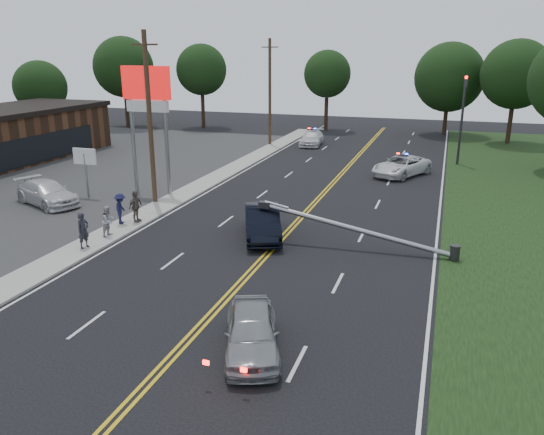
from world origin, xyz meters
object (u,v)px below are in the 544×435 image
(emergency_b, at_px, (312,138))
(parked_car, at_px, (47,193))
(fallen_streetlight, at_px, (366,232))
(waiting_sedan, at_px, (252,332))
(emergency_a, at_px, (401,166))
(bystander_a, at_px, (83,230))
(bystander_d, at_px, (136,206))
(bystander_b, at_px, (108,221))
(pylon_sign, at_px, (147,100))
(utility_pole_mid, at_px, (150,119))
(bystander_c, at_px, (121,209))
(utility_pole_far, at_px, (270,92))
(traffic_signal, at_px, (463,112))
(small_sign, at_px, (85,161))
(crashed_sedan, at_px, (262,222))

(emergency_b, bearing_deg, parked_car, -116.51)
(fallen_streetlight, height_order, waiting_sedan, fallen_streetlight)
(waiting_sedan, bearing_deg, emergency_a, 64.32)
(bystander_a, distance_m, bystander_d, 4.18)
(bystander_d, bearing_deg, bystander_b, -175.56)
(pylon_sign, xyz_separation_m, bystander_d, (2.41, -5.86, -5.02))
(pylon_sign, height_order, fallen_streetlight, pylon_sign)
(parked_car, height_order, emergency_b, parked_car)
(utility_pole_mid, height_order, waiting_sedan, utility_pole_mid)
(bystander_c, bearing_deg, parked_car, 51.78)
(utility_pole_far, height_order, emergency_a, utility_pole_far)
(pylon_sign, xyz_separation_m, utility_pole_far, (1.30, 20.00, -0.91))
(waiting_sedan, distance_m, bystander_b, 12.81)
(traffic_signal, distance_m, waiting_sedan, 32.57)
(pylon_sign, bearing_deg, parked_car, -137.93)
(parked_car, distance_m, bystander_a, 9.08)
(utility_pole_mid, xyz_separation_m, parked_car, (-6.02, -2.26, -4.37))
(pylon_sign, xyz_separation_m, utility_pole_mid, (1.30, -2.00, -0.91))
(pylon_sign, bearing_deg, bystander_a, -77.25)
(pylon_sign, height_order, bystander_d, pylon_sign)
(emergency_a, bearing_deg, pylon_sign, -118.19)
(parked_car, bearing_deg, waiting_sedan, -101.11)
(pylon_sign, relative_size, small_sign, 2.58)
(pylon_sign, xyz_separation_m, parked_car, (-4.72, -4.26, -5.28))
(traffic_signal, height_order, waiting_sedan, traffic_signal)
(small_sign, bearing_deg, traffic_signal, 38.90)
(utility_pole_mid, xyz_separation_m, bystander_d, (1.11, -3.86, -4.11))
(utility_pole_far, relative_size, bystander_d, 5.84)
(small_sign, relative_size, emergency_b, 0.64)
(waiting_sedan, height_order, bystander_a, bystander_a)
(crashed_sedan, bearing_deg, emergency_b, 76.88)
(emergency_b, relative_size, bystander_b, 3.15)
(fallen_streetlight, height_order, utility_pole_far, utility_pole_far)
(traffic_signal, relative_size, utility_pole_mid, 0.70)
(emergency_b, relative_size, bystander_d, 2.81)
(waiting_sedan, distance_m, emergency_b, 37.79)
(utility_pole_far, distance_m, parked_car, 25.37)
(bystander_b, bearing_deg, emergency_b, -0.69)
(parked_car, distance_m, emergency_b, 27.37)
(traffic_signal, distance_m, fallen_streetlight, 22.62)
(traffic_signal, relative_size, waiting_sedan, 1.75)
(bystander_b, distance_m, bystander_d, 2.38)
(waiting_sedan, xyz_separation_m, bystander_c, (-10.85, 9.42, 0.25))
(pylon_sign, distance_m, fallen_streetlight, 16.66)
(fallen_streetlight, distance_m, utility_pole_far, 29.54)
(emergency_b, bearing_deg, bystander_a, -100.59)
(utility_pole_mid, bearing_deg, parked_car, -159.42)
(emergency_a, height_order, emergency_b, emergency_a)
(bystander_c, bearing_deg, waiting_sedan, -151.24)
(utility_pole_mid, distance_m, emergency_b, 23.97)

